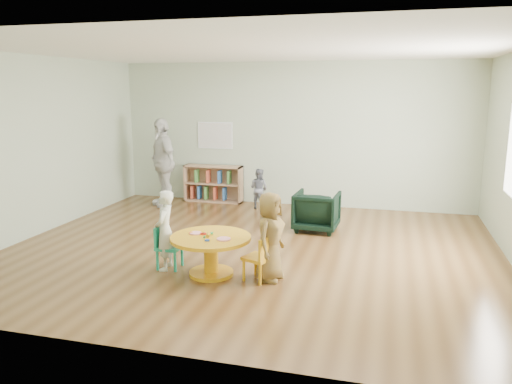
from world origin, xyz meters
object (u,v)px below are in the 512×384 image
at_px(child_right, 270,237).
at_px(adult_caretaker, 163,162).
at_px(kid_chair_right, 261,257).
at_px(activity_table, 211,248).
at_px(kid_chair_left, 166,245).
at_px(bookshelf, 213,184).
at_px(toddler, 259,189).
at_px(child_left, 165,230).
at_px(armchair, 317,211).

xyz_separation_m(child_right, adult_caretaker, (-2.97, 3.30, 0.32)).
bearing_deg(kid_chair_right, activity_table, 107.63).
xyz_separation_m(activity_table, kid_chair_left, (-0.64, 0.09, -0.04)).
bearing_deg(bookshelf, kid_chair_left, -78.99).
relative_size(activity_table, kid_chair_right, 1.77).
height_order(kid_chair_left, adult_caretaker, adult_caretaker).
bearing_deg(adult_caretaker, child_right, -5.07).
height_order(bookshelf, adult_caretaker, adult_caretaker).
bearing_deg(toddler, kid_chair_left, 102.57).
bearing_deg(bookshelf, activity_table, -70.55).
xyz_separation_m(toddler, adult_caretaker, (-1.90, -0.23, 0.47)).
bearing_deg(kid_chair_right, adult_caretaker, 61.31).
relative_size(activity_table, adult_caretaker, 0.58).
bearing_deg(kid_chair_right, child_left, 107.53).
distance_m(kid_chair_left, adult_caretaker, 3.66).
height_order(bookshelf, child_left, child_left).
xyz_separation_m(kid_chair_right, armchair, (0.33, 2.37, 0.02)).
relative_size(child_left, child_right, 0.95).
xyz_separation_m(kid_chair_left, adult_caretaker, (-1.58, 3.25, 0.56)).
bearing_deg(activity_table, kid_chair_left, 172.24).
height_order(armchair, toddler, toddler).
relative_size(activity_table, kid_chair_left, 1.78).
height_order(child_right, toddler, child_right).
height_order(kid_chair_left, armchair, armchair).
xyz_separation_m(armchair, adult_caretaker, (-3.20, 1.00, 0.54)).
relative_size(child_left, adult_caretaker, 0.60).
relative_size(kid_chair_right, toddler, 0.72).
xyz_separation_m(armchair, child_right, (-0.24, -2.30, 0.22)).
bearing_deg(activity_table, kid_chair_right, -3.29).
height_order(kid_chair_left, kid_chair_right, kid_chair_right).
bearing_deg(bookshelf, child_left, -78.99).
height_order(armchair, child_left, child_left).
xyz_separation_m(activity_table, kid_chair_right, (0.65, -0.04, -0.04)).
relative_size(activity_table, child_left, 0.97).
distance_m(activity_table, armchair, 2.53).
distance_m(kid_chair_right, child_right, 0.27).
bearing_deg(adult_caretaker, kid_chair_right, -6.61).
relative_size(armchair, child_right, 0.65).
xyz_separation_m(kid_chair_left, child_right, (1.39, -0.05, 0.24)).
bearing_deg(armchair, toddler, -40.08).
bearing_deg(child_left, kid_chair_left, -177.49).
height_order(kid_chair_right, adult_caretaker, adult_caretaker).
bearing_deg(activity_table, bookshelf, 109.45).
relative_size(kid_chair_left, armchair, 0.79).
relative_size(kid_chair_right, bookshelf, 0.47).
bearing_deg(kid_chair_left, bookshelf, -170.76).
bearing_deg(bookshelf, child_right, -61.33).
bearing_deg(activity_table, armchair, 67.22).
bearing_deg(child_right, toddler, 25.80).
bearing_deg(adult_caretaker, toddler, 49.87).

